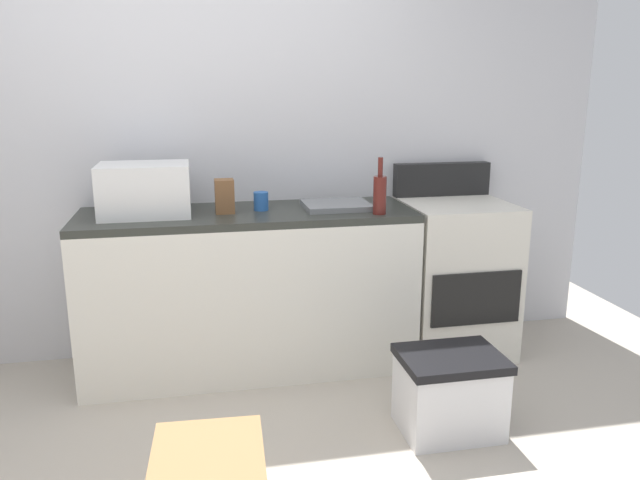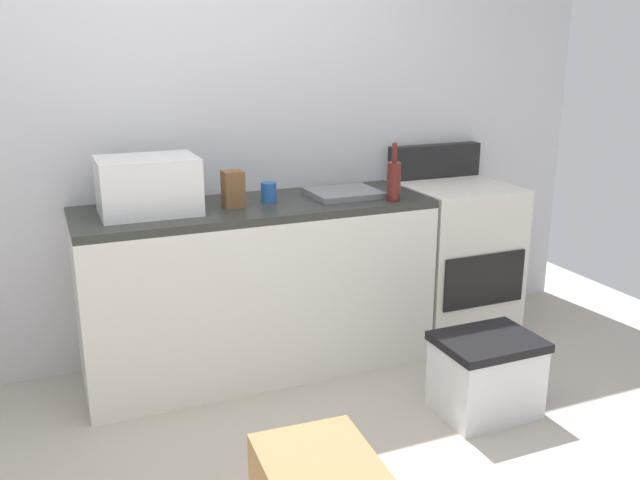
% 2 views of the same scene
% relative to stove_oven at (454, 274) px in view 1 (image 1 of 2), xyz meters
% --- Properties ---
extents(wall_back, '(5.00, 0.10, 2.60)m').
position_rel_stove_oven_xyz_m(wall_back, '(-1.52, 0.34, 0.83)').
color(wall_back, silver).
rests_on(wall_back, ground_plane).
extents(kitchen_counter, '(1.80, 0.60, 0.90)m').
position_rel_stove_oven_xyz_m(kitchen_counter, '(-1.22, -0.01, -0.02)').
color(kitchen_counter, silver).
rests_on(kitchen_counter, ground_plane).
extents(stove_oven, '(0.60, 0.61, 1.10)m').
position_rel_stove_oven_xyz_m(stove_oven, '(0.00, 0.00, 0.00)').
color(stove_oven, silver).
rests_on(stove_oven, ground_plane).
extents(microwave, '(0.46, 0.34, 0.27)m').
position_rel_stove_oven_xyz_m(microwave, '(-1.75, 0.00, 0.57)').
color(microwave, white).
rests_on(microwave, kitchen_counter).
extents(sink_basin, '(0.36, 0.32, 0.03)m').
position_rel_stove_oven_xyz_m(sink_basin, '(-0.72, -0.01, 0.45)').
color(sink_basin, slate).
rests_on(sink_basin, kitchen_counter).
extents(wine_bottle, '(0.07, 0.07, 0.30)m').
position_rel_stove_oven_xyz_m(wine_bottle, '(-0.54, -0.21, 0.54)').
color(wine_bottle, '#591E19').
rests_on(wine_bottle, kitchen_counter).
extents(coffee_mug, '(0.08, 0.08, 0.10)m').
position_rel_stove_oven_xyz_m(coffee_mug, '(-1.14, 0.01, 0.48)').
color(coffee_mug, '#2659A5').
rests_on(coffee_mug, kitchen_counter).
extents(knife_block, '(0.10, 0.10, 0.18)m').
position_rel_stove_oven_xyz_m(knife_block, '(-1.34, -0.02, 0.52)').
color(knife_block, brown).
rests_on(knife_block, kitchen_counter).
extents(storage_bin, '(0.46, 0.36, 0.38)m').
position_rel_stove_oven_xyz_m(storage_bin, '(-0.39, -0.88, -0.27)').
color(storage_bin, silver).
rests_on(storage_bin, ground_plane).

